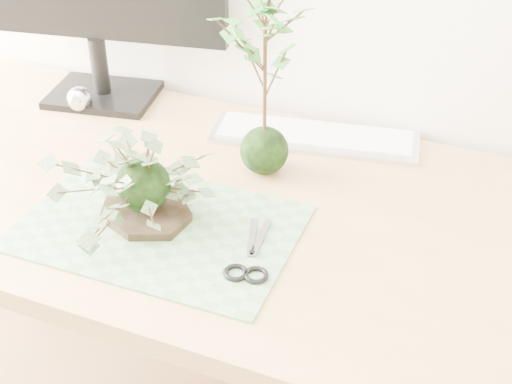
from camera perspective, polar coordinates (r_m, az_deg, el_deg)
desk at (r=1.34m, az=-1.83°, el=-3.86°), size 1.60×0.70×0.74m
cutting_mat at (r=1.23m, az=-7.76°, el=-2.80°), size 0.47×0.32×0.00m
stone_dish at (r=1.25m, az=-8.81°, el=-1.54°), size 0.24×0.24×0.01m
ivy_kokedama at (r=1.20m, az=-9.23°, el=2.31°), size 0.31×0.31×0.19m
maple_kokedama at (r=1.24m, az=0.74°, el=12.16°), size 0.27×0.27×0.38m
keyboard at (r=1.47m, az=4.71°, el=4.47°), size 0.44×0.20×0.02m
foil_ball at (r=1.61m, az=-13.95°, el=7.23°), size 0.06×0.06×0.06m
scissors at (r=1.13m, az=-0.86°, el=-5.83°), size 0.08×0.17×0.01m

